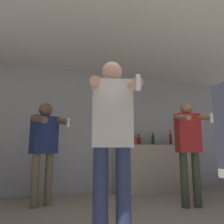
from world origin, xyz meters
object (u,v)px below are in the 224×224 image
object	(u,v)px
bottle_clear_vodka	(171,139)
person_man_side	(189,143)
bottle_green_wine	(133,139)
bottle_dark_rum	(139,140)
person_woman_foreground	(112,136)
bottle_short_whiskey	(153,140)
person_spectator_back	(45,142)
bottle_amber_bourbon	(122,140)

from	to	relation	value
bottle_clear_vodka	person_man_side	size ratio (longest dim) A/B	0.20
bottle_green_wine	bottle_clear_vodka	world-z (taller)	bottle_clear_vodka
bottle_clear_vodka	bottle_dark_rum	bearing A→B (deg)	-180.00
bottle_clear_vodka	person_woman_foreground	world-z (taller)	person_woman_foreground
bottle_dark_rum	person_man_side	world-z (taller)	person_man_side
bottle_green_wine	person_man_side	distance (m)	1.46
bottle_clear_vodka	person_man_side	bearing A→B (deg)	-114.04
bottle_green_wine	bottle_short_whiskey	size ratio (longest dim) A/B	1.00
bottle_dark_rum	person_woman_foreground	bearing A→B (deg)	-121.68
bottle_clear_vodka	person_woman_foreground	xyz separation A→B (m)	(-2.23, -2.30, -0.11)
bottle_green_wine	person_spectator_back	size ratio (longest dim) A/B	0.17
bottle_dark_rum	person_spectator_back	bearing A→B (deg)	-162.98
bottle_dark_rum	person_spectator_back	size ratio (longest dim) A/B	0.15
bottle_dark_rum	person_man_side	xyz separation A→B (m)	(0.17, -1.42, -0.10)
bottle_short_whiskey	bottle_clear_vodka	bearing A→B (deg)	0.00
bottle_green_wine	bottle_dark_rum	world-z (taller)	bottle_green_wine
bottle_clear_vodka	person_spectator_back	distance (m)	2.85
bottle_clear_vodka	bottle_amber_bourbon	distance (m)	1.20
bottle_green_wine	person_spectator_back	bearing A→B (deg)	-161.86
person_man_side	person_spectator_back	bearing A→B (deg)	159.27
bottle_short_whiskey	person_woman_foreground	xyz separation A→B (m)	(-1.77, -2.30, -0.09)
bottle_green_wine	person_man_side	bearing A→B (deg)	-78.05
bottle_dark_rum	bottle_amber_bourbon	distance (m)	0.39
bottle_amber_bourbon	bottle_short_whiskey	world-z (taller)	bottle_short_whiskey
bottle_short_whiskey	person_woman_foreground	distance (m)	2.90
bottle_amber_bourbon	person_man_side	size ratio (longest dim) A/B	0.14
bottle_short_whiskey	person_spectator_back	bearing A→B (deg)	-165.41
bottle_green_wine	person_spectator_back	world-z (taller)	person_spectator_back
bottle_amber_bourbon	person_man_side	distance (m)	1.53
person_woman_foreground	bottle_short_whiskey	bearing A→B (deg)	52.44
bottle_green_wine	person_woman_foreground	distance (m)	2.64
bottle_green_wine	bottle_dark_rum	bearing A→B (deg)	-0.00
bottle_clear_vodka	person_spectator_back	world-z (taller)	person_spectator_back
bottle_dark_rum	bottle_amber_bourbon	xyz separation A→B (m)	(-0.39, 0.00, -0.01)
person_woman_foreground	person_spectator_back	distance (m)	1.79
person_woman_foreground	bottle_amber_bourbon	bearing A→B (deg)	65.97
bottle_dark_rum	person_man_side	bearing A→B (deg)	-83.13
person_woman_foreground	person_spectator_back	world-z (taller)	person_woman_foreground
person_man_side	bottle_clear_vodka	bearing A→B (deg)	65.96
bottle_green_wine	person_woman_foreground	world-z (taller)	person_woman_foreground
bottle_amber_bourbon	bottle_short_whiskey	size ratio (longest dim) A/B	0.79
bottle_green_wine	bottle_dark_rum	xyz separation A→B (m)	(0.13, -0.00, -0.02)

